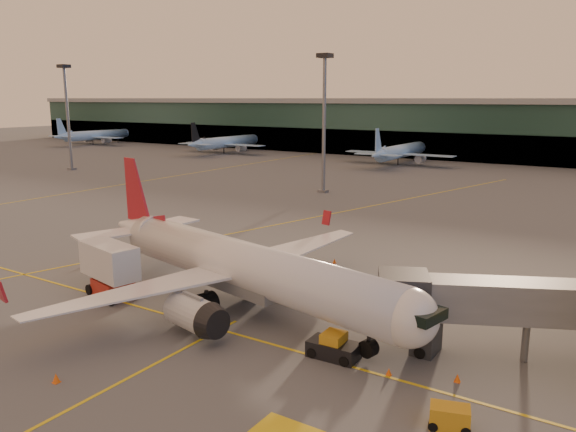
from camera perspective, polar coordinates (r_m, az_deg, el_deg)
The scene contains 16 objects.
ground at distance 44.76m, azimuth -16.17°, elevation -11.78°, with size 600.00×600.00×0.00m, color #4C4F54.
taxi_markings at distance 82.77m, azimuth 3.97°, elevation -0.43°, with size 100.12×173.00×0.01m.
terminal at distance 171.39m, azimuth 22.36°, elevation 8.04°, with size 400.00×20.00×17.60m.
mast_west_far at distance 150.33m, azimuth -21.52°, elevation 10.02°, with size 2.40×2.40×25.60m.
mast_west_near at distance 105.87m, azimuth 3.70°, elevation 10.37°, with size 2.40×2.40×25.60m.
distant_aircraft_row at distance 154.70m, azimuth 12.76°, elevation 5.05°, with size 290.00×34.00×13.00m.
main_airplane at distance 47.62m, azimuth -5.18°, elevation -5.05°, with size 38.24×34.77×11.63m.
jet_bridge at distance 41.77m, azimuth 24.99°, elevation -8.35°, with size 20.19×11.54×5.79m.
catering_truck at distance 53.13m, azimuth -17.63°, elevation -4.93°, with size 6.66×3.96×4.84m.
gpu_cart at distance 33.52m, azimuth 16.10°, elevation -19.08°, with size 2.46×1.89×1.27m.
pushback_tug at distance 39.92m, azimuth 4.64°, elevation -13.17°, with size 3.56×2.01×1.80m.
cone_nose at distance 38.46m, azimuth 16.84°, elevation -15.48°, with size 0.43×0.43×0.54m.
cone_tail at distance 63.56m, azimuth -20.09°, elevation -4.68°, with size 0.47×0.47×0.60m.
cone_wing_right at distance 39.64m, azimuth -22.50°, elevation -14.97°, with size 0.49×0.49×0.62m.
cone_wing_left at distance 61.47m, azimuth 4.74°, elevation -4.57°, with size 0.39×0.39×0.50m.
cone_fwd at distance 38.27m, azimuth 10.21°, elevation -15.32°, with size 0.38×0.38×0.49m.
Camera 1 is at (31.54, -26.43, 17.61)m, focal length 35.00 mm.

